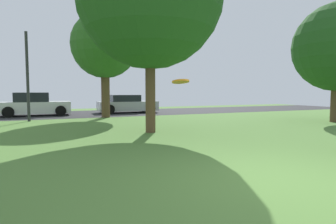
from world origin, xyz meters
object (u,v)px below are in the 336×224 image
Objects in this scene: parked_car_silver at (127,104)px; street_lamp_post at (28,77)px; maple_tree_far at (105,45)px; parked_car_white at (35,105)px; frisbee_disc at (181,82)px.

parked_car_silver is 0.92× the size of street_lamp_post.
maple_tree_far is 1.51× the size of parked_car_white.
street_lamp_post is (-4.00, -0.65, -1.92)m from maple_tree_far.
maple_tree_far is 5.15m from parked_car_silver.
parked_car_silver is (2.09, 3.06, -3.58)m from maple_tree_far.
street_lamp_post is at bearing -92.08° from parked_car_white.
street_lamp_post reaches higher than frisbee_disc.
parked_car_silver is (3.24, 15.48, -1.07)m from frisbee_disc.
frisbee_disc is 0.06× the size of street_lamp_post.
maple_tree_far is at bearing 84.69° from frisbee_disc.
parked_car_silver is at bearing 31.36° from street_lamp_post.
frisbee_disc is at bearing -79.94° from parked_car_white.
frisbee_disc reaches higher than parked_car_white.
frisbee_disc is 15.85m from parked_car_silver.
street_lamp_post reaches higher than parked_car_white.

